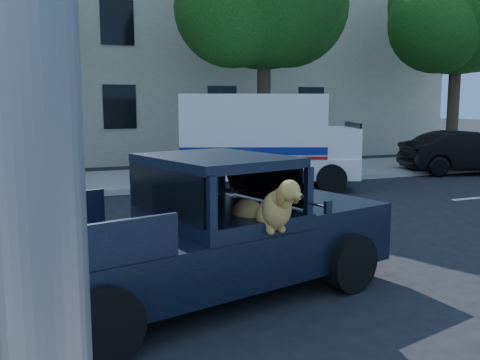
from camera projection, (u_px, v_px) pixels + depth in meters
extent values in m
plane|color=black|center=(224.00, 280.00, 7.10)|extent=(120.00, 120.00, 0.00)
cube|color=gray|center=(113.00, 181.00, 15.52)|extent=(60.00, 4.00, 0.15)
cylinder|color=#332619|center=(264.00, 107.00, 17.46)|extent=(0.44, 0.44, 4.40)
sphere|color=black|center=(233.00, 8.00, 16.31)|extent=(3.60, 3.60, 3.60)
sphere|color=black|center=(288.00, 6.00, 17.64)|extent=(4.00, 4.00, 4.00)
cylinder|color=#332619|center=(453.00, 107.00, 20.46)|extent=(0.44, 0.44, 4.40)
sphere|color=black|center=(459.00, 4.00, 19.92)|extent=(5.20, 5.20, 5.20)
sphere|color=black|center=(438.00, 23.00, 19.31)|extent=(3.60, 3.60, 3.60)
sphere|color=black|center=(472.00, 20.00, 20.65)|extent=(4.00, 4.00, 4.00)
cube|color=beige|center=(153.00, 52.00, 22.70)|extent=(26.00, 6.00, 9.00)
cube|color=black|center=(200.00, 251.00, 6.38)|extent=(5.08, 2.96, 0.61)
cube|color=black|center=(305.00, 204.00, 7.33)|extent=(1.79, 2.12, 0.15)
cube|color=black|center=(216.00, 160.00, 6.37)|extent=(1.82, 2.06, 0.11)
cube|color=black|center=(264.00, 181.00, 6.85)|extent=(0.62, 1.59, 0.52)
cube|color=black|center=(249.00, 238.00, 6.27)|extent=(0.61, 0.61, 0.35)
cube|color=black|center=(328.00, 207.00, 5.96)|extent=(0.10, 0.07, 0.15)
cube|color=silver|center=(268.00, 166.00, 14.73)|extent=(5.13, 3.67, 0.56)
cube|color=silver|center=(252.00, 125.00, 14.57)|extent=(4.30, 3.35, 1.67)
cube|color=silver|center=(335.00, 142.00, 14.67)|extent=(1.68, 2.29, 0.78)
cube|color=navy|center=(254.00, 151.00, 13.59)|extent=(3.54, 1.39, 0.20)
cube|color=#9E0F0F|center=(254.00, 158.00, 13.62)|extent=(3.54, 1.39, 0.08)
imported|color=black|center=(468.00, 152.00, 17.69)|extent=(2.73, 4.58, 1.43)
cube|color=yellow|center=(29.00, 68.00, 1.74)|extent=(0.19, 0.03, 0.48)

